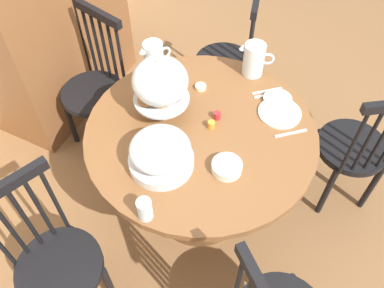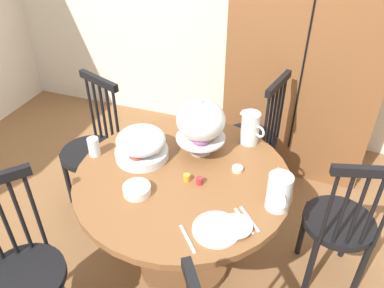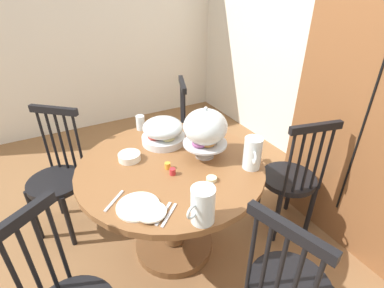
{
  "view_description": "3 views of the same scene",
  "coord_description": "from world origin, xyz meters",
  "px_view_note": "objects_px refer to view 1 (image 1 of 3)",
  "views": [
    {
      "loc": [
        -1.23,
        -0.42,
        2.24
      ],
      "look_at": [
        -0.15,
        0.12,
        0.74
      ],
      "focal_mm": 37.52,
      "sensor_mm": 36.0,
      "label": 1
    },
    {
      "loc": [
        0.52,
        -1.34,
        2.06
      ],
      "look_at": [
        -0.05,
        0.27,
        0.84
      ],
      "focal_mm": 35.85,
      "sensor_mm": 36.0,
      "label": 2
    },
    {
      "loc": [
        1.35,
        -0.49,
        1.76
      ],
      "look_at": [
        -0.05,
        0.27,
        0.84
      ],
      "focal_mm": 27.56,
      "sensor_mm": 36.0,
      "label": 3
    }
  ],
  "objects_px": {
    "fruit_platter_covered": "(161,153)",
    "cereal_bowl": "(227,167)",
    "windsor_chair_host_seat": "(96,91)",
    "china_plate_large": "(280,113)",
    "windsor_chair_near_window": "(57,264)",
    "milk_pitcher": "(254,61)",
    "china_plate_small": "(278,99)",
    "pastry_stand_with_dome": "(160,83)",
    "windsor_chair_facing_door": "(354,150)",
    "windsor_chair_far_side": "(228,63)",
    "drinking_glass": "(145,209)",
    "butter_dish": "(201,87)",
    "dining_table": "(200,157)",
    "orange_juice_pitcher": "(154,60)"
  },
  "relations": [
    {
      "from": "fruit_platter_covered",
      "to": "cereal_bowl",
      "type": "relative_size",
      "value": 2.14
    },
    {
      "from": "windsor_chair_host_seat",
      "to": "china_plate_large",
      "type": "xyz_separation_m",
      "value": [
        0.06,
        -1.16,
        0.29
      ]
    },
    {
      "from": "windsor_chair_near_window",
      "to": "milk_pitcher",
      "type": "xyz_separation_m",
      "value": [
        1.32,
        -0.42,
        0.37
      ]
    },
    {
      "from": "fruit_platter_covered",
      "to": "china_plate_small",
      "type": "distance_m",
      "value": 0.72
    },
    {
      "from": "pastry_stand_with_dome",
      "to": "fruit_platter_covered",
      "type": "height_order",
      "value": "pastry_stand_with_dome"
    },
    {
      "from": "windsor_chair_facing_door",
      "to": "windsor_chair_host_seat",
      "type": "height_order",
      "value": "same"
    },
    {
      "from": "windsor_chair_facing_door",
      "to": "windsor_chair_far_side",
      "type": "relative_size",
      "value": 1.0
    },
    {
      "from": "milk_pitcher",
      "to": "drinking_glass",
      "type": "bearing_deg",
      "value": 176.06
    },
    {
      "from": "pastry_stand_with_dome",
      "to": "china_plate_small",
      "type": "distance_m",
      "value": 0.63
    },
    {
      "from": "china_plate_small",
      "to": "drinking_glass",
      "type": "bearing_deg",
      "value": 163.04
    },
    {
      "from": "fruit_platter_covered",
      "to": "china_plate_large",
      "type": "height_order",
      "value": "fruit_platter_covered"
    },
    {
      "from": "windsor_chair_near_window",
      "to": "cereal_bowl",
      "type": "xyz_separation_m",
      "value": [
        0.64,
        -0.55,
        0.31
      ]
    },
    {
      "from": "windsor_chair_far_side",
      "to": "pastry_stand_with_dome",
      "type": "bearing_deg",
      "value": 178.04
    },
    {
      "from": "windsor_chair_near_window",
      "to": "china_plate_large",
      "type": "relative_size",
      "value": 4.43
    },
    {
      "from": "pastry_stand_with_dome",
      "to": "butter_dish",
      "type": "xyz_separation_m",
      "value": [
        0.24,
        -0.1,
        -0.19
      ]
    },
    {
      "from": "china_plate_large",
      "to": "drinking_glass",
      "type": "bearing_deg",
      "value": 158.97
    },
    {
      "from": "dining_table",
      "to": "drinking_glass",
      "type": "xyz_separation_m",
      "value": [
        -0.53,
        0.0,
        0.28
      ]
    },
    {
      "from": "dining_table",
      "to": "windsor_chair_near_window",
      "type": "xyz_separation_m",
      "value": [
        -0.81,
        0.34,
        -0.06
      ]
    },
    {
      "from": "windsor_chair_far_side",
      "to": "fruit_platter_covered",
      "type": "distance_m",
      "value": 1.19
    },
    {
      "from": "orange_juice_pitcher",
      "to": "china_plate_large",
      "type": "xyz_separation_m",
      "value": [
        0.01,
        -0.73,
        -0.08
      ]
    },
    {
      "from": "windsor_chair_facing_door",
      "to": "pastry_stand_with_dome",
      "type": "xyz_separation_m",
      "value": [
        -0.46,
        0.97,
        0.48
      ]
    },
    {
      "from": "pastry_stand_with_dome",
      "to": "butter_dish",
      "type": "bearing_deg",
      "value": -22.18
    },
    {
      "from": "cereal_bowl",
      "to": "butter_dish",
      "type": "bearing_deg",
      "value": 38.2
    },
    {
      "from": "orange_juice_pitcher",
      "to": "china_plate_large",
      "type": "bearing_deg",
      "value": -89.06
    },
    {
      "from": "dining_table",
      "to": "china_plate_small",
      "type": "relative_size",
      "value": 7.71
    },
    {
      "from": "butter_dish",
      "to": "drinking_glass",
      "type": "bearing_deg",
      "value": -170.72
    },
    {
      "from": "windsor_chair_far_side",
      "to": "butter_dish",
      "type": "distance_m",
      "value": 0.66
    },
    {
      "from": "windsor_chair_host_seat",
      "to": "china_plate_small",
      "type": "height_order",
      "value": "windsor_chair_host_seat"
    },
    {
      "from": "windsor_chair_far_side",
      "to": "cereal_bowl",
      "type": "relative_size",
      "value": 6.96
    },
    {
      "from": "windsor_chair_host_seat",
      "to": "butter_dish",
      "type": "height_order",
      "value": "windsor_chair_host_seat"
    },
    {
      "from": "windsor_chair_facing_door",
      "to": "china_plate_large",
      "type": "height_order",
      "value": "windsor_chair_facing_door"
    },
    {
      "from": "china_plate_small",
      "to": "cereal_bowl",
      "type": "distance_m",
      "value": 0.53
    },
    {
      "from": "windsor_chair_near_window",
      "to": "windsor_chair_facing_door",
      "type": "height_order",
      "value": "same"
    },
    {
      "from": "windsor_chair_host_seat",
      "to": "milk_pitcher",
      "type": "height_order",
      "value": "windsor_chair_host_seat"
    },
    {
      "from": "dining_table",
      "to": "windsor_chair_far_side",
      "type": "relative_size",
      "value": 1.19
    },
    {
      "from": "windsor_chair_facing_door",
      "to": "pastry_stand_with_dome",
      "type": "bearing_deg",
      "value": 115.2
    },
    {
      "from": "pastry_stand_with_dome",
      "to": "orange_juice_pitcher",
      "type": "relative_size",
      "value": 1.73
    },
    {
      "from": "cereal_bowl",
      "to": "drinking_glass",
      "type": "xyz_separation_m",
      "value": [
        -0.37,
        0.21,
        0.03
      ]
    },
    {
      "from": "dining_table",
      "to": "butter_dish",
      "type": "bearing_deg",
      "value": 26.19
    },
    {
      "from": "windsor_chair_far_side",
      "to": "cereal_bowl",
      "type": "distance_m",
      "value": 1.14
    },
    {
      "from": "china_plate_small",
      "to": "windsor_chair_host_seat",
      "type": "bearing_deg",
      "value": 97.0
    },
    {
      "from": "dining_table",
      "to": "butter_dish",
      "type": "distance_m",
      "value": 0.38
    },
    {
      "from": "cereal_bowl",
      "to": "dining_table",
      "type": "bearing_deg",
      "value": 51.59
    },
    {
      "from": "windsor_chair_near_window",
      "to": "windsor_chair_far_side",
      "type": "bearing_deg",
      "value": -4.92
    },
    {
      "from": "fruit_platter_covered",
      "to": "butter_dish",
      "type": "xyz_separation_m",
      "value": [
        0.54,
        0.06,
        -0.07
      ]
    },
    {
      "from": "cereal_bowl",
      "to": "windsor_chair_facing_door",
      "type": "bearing_deg",
      "value": -39.36
    },
    {
      "from": "fruit_platter_covered",
      "to": "china_plate_large",
      "type": "bearing_deg",
      "value": -34.92
    },
    {
      "from": "windsor_chair_near_window",
      "to": "orange_juice_pitcher",
      "type": "bearing_deg",
      "value": 3.63
    },
    {
      "from": "windsor_chair_near_window",
      "to": "windsor_chair_host_seat",
      "type": "bearing_deg",
      "value": 26.13
    },
    {
      "from": "dining_table",
      "to": "butter_dish",
      "type": "relative_size",
      "value": 19.28
    }
  ]
}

